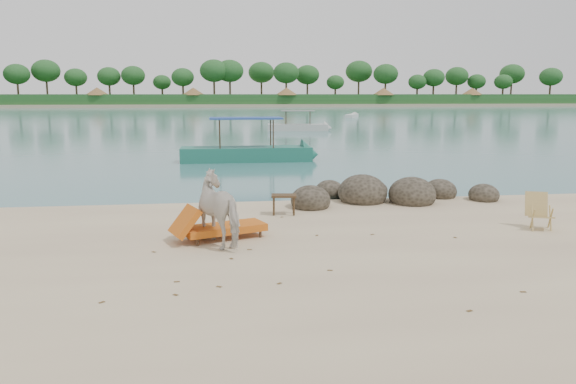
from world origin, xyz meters
name	(u,v)px	position (x,y,z in m)	size (l,w,h in m)	color
water	(227,112)	(0.00, 90.00, 0.00)	(400.00, 400.00, 0.00)	#36656C
far_shore	(221,104)	(0.00, 170.00, 0.00)	(420.00, 90.00, 1.40)	tan
far_scenery	(223,94)	(0.03, 136.70, 3.14)	(420.00, 18.00, 9.50)	#1E4C1E
boulders	(383,195)	(2.70, 5.56, 0.22)	(6.41, 2.90, 1.10)	#2A241C
cow	(223,209)	(-2.13, 1.34, 0.77)	(0.83, 1.83, 1.54)	beige
side_table	(284,206)	(-0.49, 4.06, 0.27)	(0.66, 0.42, 0.53)	#302113
lounge_chair	(224,225)	(-2.10, 1.75, 0.34)	(2.26, 0.79, 0.68)	#D15418
deck_chair	(542,213)	(5.36, 1.60, 0.43)	(0.55, 0.61, 0.86)	tan
boat_near	(246,125)	(-0.76, 16.87, 1.72)	(7.09, 1.60, 3.44)	#1E6655
boat_mid	(298,114)	(5.11, 39.21, 1.46)	(5.99, 1.35, 2.92)	#B9BAB5
boat_far	(352,115)	(16.70, 66.23, 0.28)	(4.79, 1.08, 0.56)	silver
dead_leaves	(280,258)	(-1.04, 0.12, 0.01)	(7.22, 6.87, 0.00)	brown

